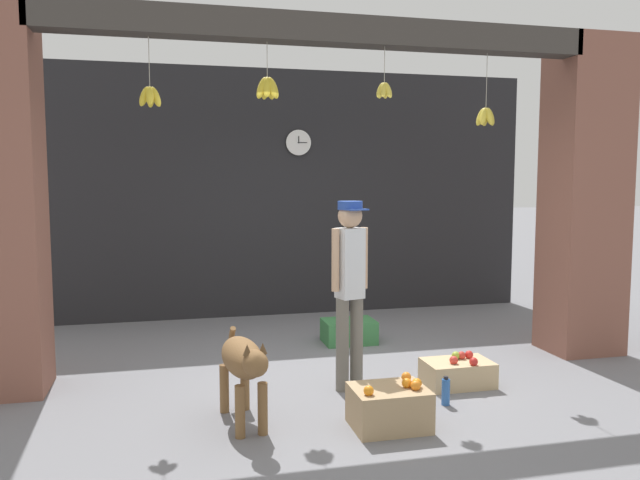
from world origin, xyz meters
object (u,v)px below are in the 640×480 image
object	(u,v)px
shopkeeper	(350,281)
fruit_crate_oranges	(389,407)
produce_box_green	(349,331)
wall_clock	(298,143)
water_bottle	(446,392)
dog	(244,362)
fruit_crate_apples	(458,373)

from	to	relation	value
shopkeeper	fruit_crate_oranges	xyz separation A→B (m)	(0.05, -0.86, -0.78)
produce_box_green	wall_clock	world-z (taller)	wall_clock
water_bottle	wall_clock	distance (m)	4.16
water_bottle	dog	bearing A→B (deg)	-178.83
fruit_crate_oranges	produce_box_green	world-z (taller)	fruit_crate_oranges
water_bottle	wall_clock	bearing A→B (deg)	97.25
fruit_crate_oranges	water_bottle	distance (m)	0.67
shopkeeper	fruit_crate_oranges	world-z (taller)	shopkeeper
dog	fruit_crate_apples	size ratio (longest dim) A/B	1.69
fruit_crate_oranges	fruit_crate_apples	size ratio (longest dim) A/B	0.93
dog	fruit_crate_oranges	xyz separation A→B (m)	(1.00, -0.29, -0.31)
dog	fruit_crate_apples	distance (m)	1.97
shopkeeper	fruit_crate_apples	bearing A→B (deg)	156.05
fruit_crate_oranges	water_bottle	world-z (taller)	fruit_crate_oranges
water_bottle	shopkeeper	bearing A→B (deg)	139.88
produce_box_green	water_bottle	distance (m)	2.00
wall_clock	fruit_crate_apples	bearing A→B (deg)	-76.54
produce_box_green	water_bottle	world-z (taller)	produce_box_green
fruit_crate_oranges	fruit_crate_apples	world-z (taller)	fruit_crate_oranges
water_bottle	wall_clock	xyz separation A→B (m)	(-0.45, 3.54, 2.13)
shopkeeper	wall_clock	world-z (taller)	wall_clock
fruit_crate_apples	water_bottle	xyz separation A→B (m)	(-0.30, -0.41, -0.01)
wall_clock	dog	bearing A→B (deg)	-107.66
produce_box_green	wall_clock	xyz separation A→B (m)	(-0.23, 1.56, 2.11)
fruit_crate_apples	fruit_crate_oranges	bearing A→B (deg)	-140.57
fruit_crate_apples	produce_box_green	bearing A→B (deg)	108.16
produce_box_green	water_bottle	size ratio (longest dim) A/B	2.42
water_bottle	wall_clock	size ratio (longest dim) A/B	0.66
shopkeeper	wall_clock	xyz separation A→B (m)	(0.18, 3.01, 1.31)
shopkeeper	wall_clock	bearing A→B (deg)	-109.66
produce_box_green	fruit_crate_oranges	bearing A→B (deg)	-99.07
shopkeeper	water_bottle	bearing A→B (deg)	123.70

